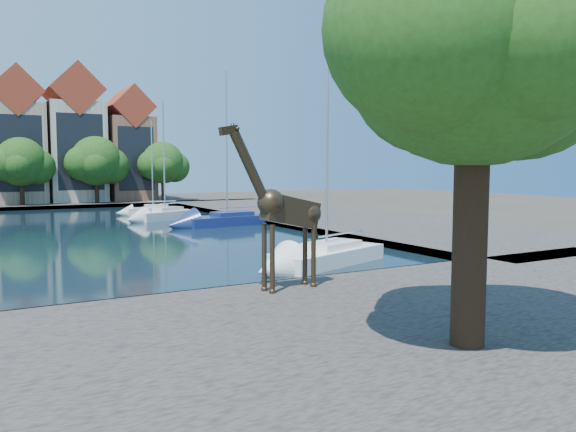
{
  "coord_description": "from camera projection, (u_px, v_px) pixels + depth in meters",
  "views": [
    {
      "loc": [
        -2.58,
        -18.3,
        4.73
      ],
      "look_at": [
        7.82,
        0.3,
        2.86
      ],
      "focal_mm": 35.0,
      "sensor_mm": 36.0,
      "label": 1
    }
  ],
  "objects": [
    {
      "name": "plane_tree",
      "position": [
        479.0,
        37.0,
        12.78
      ],
      "size": [
        8.32,
        6.4,
        10.62
      ],
      "color": "#332114",
      "rests_on": "near_quay"
    },
    {
      "name": "far_tree_mid_east",
      "position": [
        22.0,
        163.0,
        62.05
      ],
      "size": [
        7.02,
        5.4,
        7.52
      ],
      "color": "#332114",
      "rests_on": "far_quay"
    },
    {
      "name": "sailboat_right_b",
      "position": [
        227.0,
        218.0,
        44.9
      ],
      "size": [
        7.49,
        3.48,
        12.22
      ],
      "color": "navy",
      "rests_on": "water_basin"
    },
    {
      "name": "far_tree_east",
      "position": [
        97.0,
        163.0,
        65.94
      ],
      "size": [
        7.54,
        5.8,
        7.84
      ],
      "color": "#332114",
      "rests_on": "far_quay"
    },
    {
      "name": "giraffe_statue",
      "position": [
        283.0,
        211.0,
        19.17
      ],
      "size": [
        3.9,
        0.89,
        5.57
      ],
      "color": "#332819",
      "rests_on": "near_quay"
    },
    {
      "name": "townhouse_east_mid",
      "position": [
        74.0,
        140.0,
        69.68
      ],
      "size": [
        6.43,
        9.18,
        16.65
      ],
      "color": "beige",
      "rests_on": "far_quay"
    },
    {
      "name": "far_tree_far_east",
      "position": [
        163.0,
        164.0,
        69.84
      ],
      "size": [
        6.76,
        5.2,
        7.36
      ],
      "color": "#332114",
      "rests_on": "far_quay"
    },
    {
      "name": "sailboat_right_a",
      "position": [
        327.0,
        252.0,
        26.83
      ],
      "size": [
        6.99,
        4.43,
        11.41
      ],
      "color": "white",
      "rests_on": "water_basin"
    },
    {
      "name": "sailboat_right_c",
      "position": [
        165.0,
        213.0,
        49.48
      ],
      "size": [
        6.0,
        4.12,
        10.39
      ],
      "color": "silver",
      "rests_on": "water_basin"
    },
    {
      "name": "sailboat_right_d",
      "position": [
        153.0,
        209.0,
        54.84
      ],
      "size": [
        5.0,
        2.15,
        9.1
      ],
      "color": "silver",
      "rests_on": "water_basin"
    },
    {
      "name": "water_basin",
      "position": [
        20.0,
        236.0,
        38.44
      ],
      "size": [
        38.0,
        50.0,
        0.08
      ],
      "primitive_type": "cube",
      "color": "black",
      "rests_on": "ground"
    },
    {
      "name": "townhouse_east_inner",
      "position": [
        17.0,
        142.0,
        66.56
      ],
      "size": [
        5.94,
        9.18,
        15.79
      ],
      "color": "tan",
      "rests_on": "far_quay"
    },
    {
      "name": "right_quay",
      "position": [
        326.0,
        217.0,
        50.58
      ],
      "size": [
        14.0,
        52.0,
        0.5
      ],
      "primitive_type": "cube",
      "color": "#4D4843",
      "rests_on": "ground"
    },
    {
      "name": "near_quay",
      "position": [
        129.0,
        386.0,
        11.47
      ],
      "size": [
        50.0,
        14.0,
        0.5
      ],
      "primitive_type": "cube",
      "color": "#4D4843",
      "rests_on": "ground"
    },
    {
      "name": "ground",
      "position": [
        75.0,
        318.0,
        17.58
      ],
      "size": [
        160.0,
        160.0,
        0.0
      ],
      "primitive_type": "plane",
      "color": "#38332B",
      "rests_on": "ground"
    },
    {
      "name": "far_quay",
      "position": [
        1.0,
        205.0,
        66.25
      ],
      "size": [
        60.0,
        16.0,
        0.5
      ],
      "primitive_type": "cube",
      "color": "#4D4843",
      "rests_on": "ground"
    },
    {
      "name": "townhouse_east_end",
      "position": [
        127.0,
        149.0,
        72.93
      ],
      "size": [
        5.44,
        9.18,
        14.43
      ],
      "color": "brown",
      "rests_on": "far_quay"
    }
  ]
}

